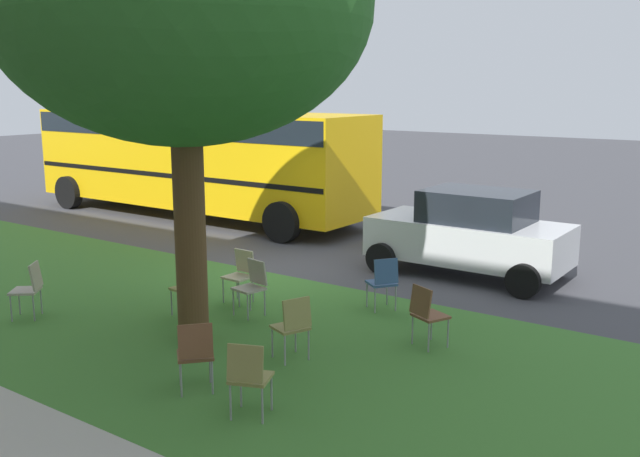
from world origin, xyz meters
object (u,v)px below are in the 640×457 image
(chair_6, at_px, (30,286))
(chair_7, at_px, (241,272))
(chair_1, at_px, (383,279))
(chair_8, at_px, (252,283))
(chair_0, at_px, (249,374))
(chair_2, at_px, (293,323))
(chair_5, at_px, (195,351))
(school_bus, at_px, (195,153))
(street_tree, at_px, (182,5))
(chair_3, at_px, (427,311))
(parked_car, at_px, (470,232))
(chair_4, at_px, (190,283))

(chair_6, distance_m, chair_7, 3.30)
(chair_1, bearing_deg, chair_6, 39.01)
(chair_8, bearing_deg, chair_0, 129.99)
(chair_2, relative_size, chair_8, 1.00)
(chair_1, relative_size, chair_2, 1.00)
(chair_5, xyz_separation_m, school_bus, (8.25, -8.28, 1.24))
(school_bus, bearing_deg, chair_6, 118.12)
(chair_8, bearing_deg, chair_6, 37.84)
(chair_0, xyz_separation_m, chair_5, (0.95, -0.14, 0.00))
(chair_6, bearing_deg, street_tree, -162.99)
(chair_0, height_order, chair_6, same)
(chair_0, distance_m, chair_1, 4.18)
(street_tree, bearing_deg, chair_8, -90.52)
(chair_1, xyz_separation_m, chair_6, (4.31, 3.49, 0.00))
(chair_1, distance_m, chair_3, 1.69)
(chair_6, height_order, chair_8, same)
(parked_car, bearing_deg, chair_1, 84.97)
(chair_2, distance_m, chair_3, 1.89)
(chair_3, distance_m, chair_4, 3.80)
(chair_3, bearing_deg, chair_1, -39.20)
(chair_1, distance_m, chair_4, 3.07)
(school_bus, bearing_deg, chair_8, 140.53)
(chair_2, xyz_separation_m, parked_car, (-0.14, -5.37, 0.32))
(chair_1, xyz_separation_m, chair_2, (-0.11, 2.53, 0.00))
(chair_4, bearing_deg, chair_0, 144.84)
(chair_3, relative_size, chair_6, 1.00)
(parked_car, bearing_deg, street_tree, 71.45)
(chair_5, bearing_deg, chair_2, -103.02)
(chair_3, distance_m, chair_8, 2.91)
(chair_1, distance_m, chair_5, 3.98)
(street_tree, relative_size, parked_car, 1.76)
(chair_1, bearing_deg, chair_7, 23.52)
(chair_4, relative_size, parked_car, 0.24)
(chair_4, bearing_deg, chair_8, -145.43)
(chair_7, distance_m, parked_car, 4.52)
(chair_1, bearing_deg, parked_car, -95.03)
(chair_1, bearing_deg, chair_8, 40.93)
(street_tree, height_order, chair_6, street_tree)
(chair_5, bearing_deg, street_tree, -43.85)
(chair_2, height_order, school_bus, school_bus)
(chair_2, xyz_separation_m, chair_8, (1.69, -1.16, 0.00))
(chair_5, relative_size, school_bus, 0.08)
(chair_1, distance_m, chair_2, 2.53)
(chair_6, bearing_deg, chair_8, -142.16)
(chair_0, xyz_separation_m, chair_4, (3.11, -2.19, 0.00))
(chair_6, xyz_separation_m, parked_car, (-4.56, -6.33, 0.32))
(street_tree, relative_size, chair_6, 7.40)
(street_tree, height_order, chair_1, street_tree)
(chair_5, bearing_deg, parked_car, -93.99)
(chair_2, bearing_deg, chair_0, 111.07)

